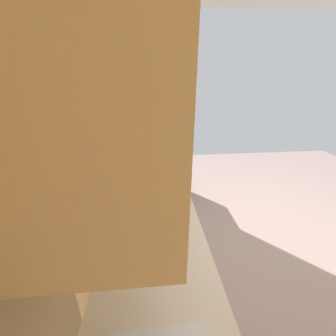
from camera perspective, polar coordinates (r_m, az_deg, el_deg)
ground_plane at (r=2.83m, az=26.31°, el=-19.18°), size 6.21×6.21×0.00m
wall_back at (r=1.80m, az=-16.93°, el=7.24°), size 4.00×0.12×2.68m
counter_run at (r=1.88m, az=-3.76°, el=-23.20°), size 3.05×0.65×0.89m
upper_cabinets at (r=1.29m, az=-11.58°, el=20.60°), size 2.04×0.36×0.55m
oven_range at (r=3.40m, az=-4.41°, el=0.24°), size 0.62×0.68×1.07m
microwave at (r=1.96m, az=-5.26°, el=-0.02°), size 0.46×0.34×0.28m
bowl at (r=1.34m, az=1.66°, el=-18.52°), size 0.14×0.14×0.05m
kettle at (r=2.47m, az=-2.06°, el=3.31°), size 0.19×0.14×0.15m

